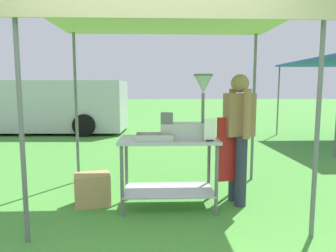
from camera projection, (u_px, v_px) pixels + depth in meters
ground_plane at (155, 141)px, 8.36m from camera, size 70.00×70.00×0.00m
stall_canopy at (168, 21)px, 3.55m from camera, size 2.92×2.10×2.31m
donut_cart at (169, 158)px, 3.64m from camera, size 1.16×0.61×0.85m
donut_tray at (154, 138)px, 3.50m from camera, size 0.43×0.28×0.07m
donut_fryer at (187, 118)px, 3.61m from camera, size 0.61×0.28×0.75m
menu_sign at (210, 131)px, 3.40m from camera, size 0.13×0.05×0.25m
vendor at (238, 132)px, 3.75m from camera, size 0.46×0.54×1.61m
supply_crate at (92, 189)px, 3.78m from camera, size 0.49×0.40×0.39m
van_silver at (37, 106)px, 10.05m from camera, size 5.76×2.24×1.69m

